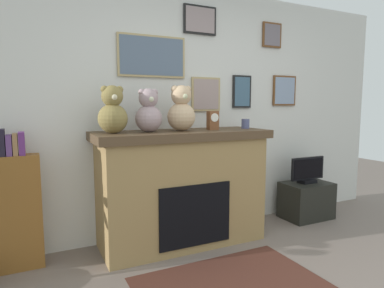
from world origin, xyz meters
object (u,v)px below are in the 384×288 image
at_px(bookshelf, 9,208).
at_px(teddy_bear_cream, 149,113).
at_px(tv_stand, 306,200).
at_px(fireplace, 182,187).
at_px(mantel_clock, 213,120).
at_px(teddy_bear_grey, 113,112).
at_px(teddy_bear_tan, 181,110).
at_px(candle_jar, 245,124).
at_px(television, 307,171).

height_order(bookshelf, teddy_bear_cream, teddy_bear_cream).
distance_m(tv_stand, teddy_bear_cream, 2.28).
bearing_deg(fireplace, mantel_clock, -3.24).
xyz_separation_m(teddy_bear_grey, teddy_bear_tan, (0.66, -0.00, 0.01)).
bearing_deg(teddy_bear_cream, teddy_bear_tan, -0.01).
bearing_deg(mantel_clock, candle_jar, 0.16).
height_order(teddy_bear_grey, teddy_bear_tan, teddy_bear_tan).
bearing_deg(teddy_bear_grey, television, 0.45).
bearing_deg(tv_stand, teddy_bear_tan, -179.33).
distance_m(bookshelf, teddy_bear_cream, 1.41).
bearing_deg(television, fireplace, 180.00).
relative_size(fireplace, teddy_bear_cream, 4.29).
bearing_deg(candle_jar, television, 1.09).
distance_m(fireplace, teddy_bear_tan, 0.76).
distance_m(tv_stand, candle_jar, 1.34).
bearing_deg(teddy_bear_grey, fireplace, 1.56).
height_order(candle_jar, teddy_bear_grey, teddy_bear_grey).
relative_size(mantel_clock, teddy_bear_tan, 0.43).
distance_m(mantel_clock, teddy_bear_tan, 0.36).
relative_size(bookshelf, teddy_bear_grey, 2.83).
xyz_separation_m(bookshelf, tv_stand, (3.18, -0.10, -0.32)).
distance_m(bookshelf, teddy_bear_tan, 1.70).
bearing_deg(teddy_bear_cream, candle_jar, 0.03).
height_order(bookshelf, teddy_bear_grey, teddy_bear_grey).
bearing_deg(teddy_bear_tan, teddy_bear_grey, 180.00).
distance_m(television, candle_jar, 1.10).
height_order(bookshelf, candle_jar, candle_jar).
bearing_deg(candle_jar, teddy_bear_cream, -179.97).
height_order(bookshelf, teddy_bear_tan, teddy_bear_tan).
bearing_deg(bookshelf, teddy_bear_grey, -8.03).
distance_m(television, teddy_bear_cream, 2.13).
height_order(tv_stand, mantel_clock, mantel_clock).
height_order(fireplace, mantel_clock, mantel_clock).
distance_m(bookshelf, candle_jar, 2.34).
bearing_deg(tv_stand, teddy_bear_cream, -179.45).
height_order(tv_stand, teddy_bear_cream, teddy_bear_cream).
xyz_separation_m(fireplace, television, (1.66, -0.00, 0.01)).
relative_size(tv_stand, teddy_bear_grey, 1.38).
bearing_deg(television, teddy_bear_tan, -179.38).
bearing_deg(mantel_clock, bookshelf, 176.29).
xyz_separation_m(mantel_clock, teddy_bear_cream, (-0.68, 0.00, 0.08)).
xyz_separation_m(mantel_clock, teddy_bear_tan, (-0.35, 0.00, 0.10)).
xyz_separation_m(candle_jar, teddy_bear_tan, (-0.75, -0.00, 0.15)).
bearing_deg(teddy_bear_cream, television, 0.52).
bearing_deg(candle_jar, mantel_clock, -179.84).
height_order(teddy_bear_grey, teddy_bear_cream, teddy_bear_grey).
bearing_deg(teddy_bear_grey, teddy_bear_cream, 0.00).
distance_m(fireplace, teddy_bear_cream, 0.81).
distance_m(fireplace, bookshelf, 1.52).
xyz_separation_m(tv_stand, mantel_clock, (-1.33, -0.02, 1.00)).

